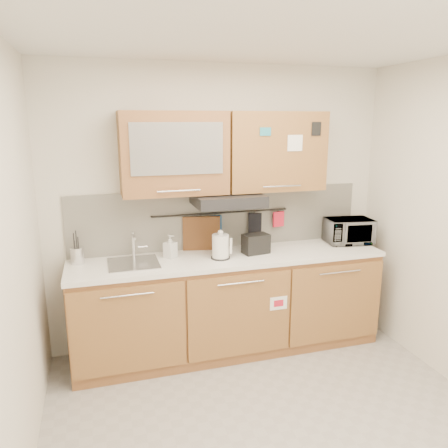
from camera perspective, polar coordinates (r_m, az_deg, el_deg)
floor at (r=3.37m, az=7.34°, el=-25.39°), size 3.20×3.20×0.00m
ceiling at (r=2.67m, az=9.15°, el=23.91°), size 3.20×3.20×0.00m
wall_back at (r=4.12m, az=-0.51°, el=2.15°), size 3.20×0.00×3.20m
wall_left at (r=2.56m, az=-26.73°, el=-6.41°), size 0.00×3.00×3.00m
base_cabinet at (r=4.11m, az=0.71°, el=-10.99°), size 2.80×0.64×0.88m
countertop at (r=3.93m, az=0.75°, el=-4.43°), size 2.82×0.62×0.04m
backsplash at (r=4.13m, az=-0.47°, el=0.75°), size 2.80×0.02×0.56m
upper_cabinets at (r=3.88m, az=0.13°, el=9.36°), size 1.82×0.37×0.70m
range_hood at (r=3.86m, az=0.51°, el=3.20°), size 0.60×0.46×0.10m
sink at (r=3.79m, az=-11.74°, el=-5.03°), size 0.42×0.40×0.26m
utensil_rail at (r=4.08m, az=-0.32°, el=1.46°), size 1.30×0.02×0.02m
utensil_crock at (r=3.90m, az=-18.60°, el=-3.87°), size 0.13×0.13×0.28m
kettle at (r=3.82m, az=-0.44°, el=-3.04°), size 0.20×0.19×0.26m
toaster at (r=3.98m, az=4.19°, el=-2.57°), size 0.25×0.18×0.18m
microwave at (r=4.47m, az=15.96°, el=-0.88°), size 0.47×0.34×0.24m
soap_bottle at (r=3.88m, az=-7.05°, el=-2.91°), size 0.13×0.13×0.21m
cutting_board at (r=4.07m, az=-2.95°, el=-1.96°), size 0.34×0.09×0.43m
oven_mitt at (r=4.07m, az=-1.11°, el=-0.19°), size 0.11×0.04×0.19m
dark_pouch at (r=4.19m, az=4.06°, el=0.09°), size 0.13×0.08×0.20m
pot_holder at (r=4.28m, az=7.12°, el=0.64°), size 0.12×0.04×0.15m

